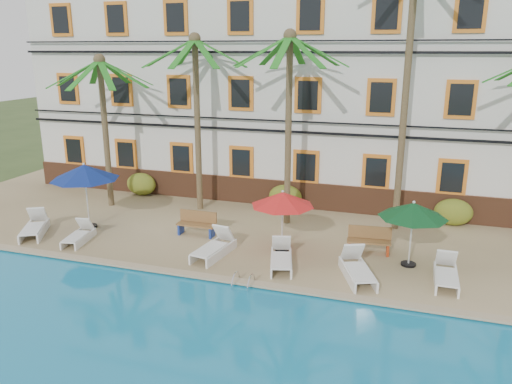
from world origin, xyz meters
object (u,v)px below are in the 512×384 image
(palm_b, at_px, (197,98))
(lounger_f, at_px, (446,274))
(lounger_d, at_px, (281,258))
(lounger_a, at_px, (34,227))
(lounger_b, at_px, (79,235))
(umbrella_blue, at_px, (84,172))
(pool_ladder, at_px, (243,284))
(lounger_e, at_px, (357,269))
(bench_right, at_px, (369,240))
(bench_left, at_px, (197,223))
(palm_c, at_px, (289,102))
(palm_a, at_px, (103,109))
(lounger_c, at_px, (214,247))
(umbrella_red, at_px, (283,199))
(umbrella_green, at_px, (413,211))
(palm_d, at_px, (409,57))

(palm_b, height_order, lounger_f, palm_b)
(palm_b, bearing_deg, lounger_d, -43.76)
(lounger_a, xyz_separation_m, lounger_b, (2.10, -0.12, -0.05))
(umbrella_blue, relative_size, lounger_f, 1.40)
(umbrella_blue, relative_size, lounger_b, 1.50)
(pool_ladder, bearing_deg, lounger_e, 24.62)
(pool_ladder, bearing_deg, bench_right, 47.68)
(lounger_a, height_order, bench_left, lounger_a)
(lounger_a, height_order, lounger_b, lounger_a)
(palm_b, bearing_deg, lounger_b, -117.95)
(lounger_e, distance_m, bench_right, 2.23)
(lounger_d, bearing_deg, palm_c, 101.89)
(palm_a, bearing_deg, lounger_c, -30.49)
(umbrella_blue, relative_size, umbrella_red, 1.19)
(lounger_a, bearing_deg, palm_c, 25.66)
(bench_left, bearing_deg, lounger_c, -50.14)
(umbrella_red, xyz_separation_m, lounger_e, (2.80, -1.44, -1.58))
(palm_b, relative_size, lounger_e, 3.49)
(palm_c, height_order, bench_left, palm_c)
(lounger_b, bearing_deg, palm_c, 32.87)
(palm_c, distance_m, lounger_b, 9.35)
(lounger_b, bearing_deg, lounger_e, 0.18)
(palm_b, bearing_deg, pool_ladder, -56.46)
(palm_b, xyz_separation_m, pool_ladder, (4.28, -6.46, -4.88))
(umbrella_green, bearing_deg, bench_left, 176.62)
(umbrella_red, distance_m, lounger_d, 2.08)
(bench_right, xyz_separation_m, pool_ladder, (-3.37, -3.70, -0.47))
(bench_left, distance_m, pool_ladder, 4.64)
(umbrella_red, distance_m, lounger_b, 7.69)
(umbrella_green, relative_size, lounger_d, 1.10)
(lounger_d, bearing_deg, umbrella_green, 18.70)
(lounger_a, relative_size, lounger_b, 1.19)
(palm_a, xyz_separation_m, bench_right, (11.74, -2.03, -3.92))
(palm_d, xyz_separation_m, bench_left, (-7.21, -3.08, -6.13))
(lounger_a, relative_size, lounger_e, 0.98)
(palm_a, bearing_deg, palm_c, 0.83)
(palm_c, bearing_deg, lounger_e, -52.35)
(lounger_b, distance_m, bench_left, 4.36)
(lounger_e, bearing_deg, lounger_f, 10.93)
(lounger_a, bearing_deg, umbrella_red, 8.17)
(bench_left, height_order, bench_right, same)
(palm_d, distance_m, lounger_c, 9.79)
(umbrella_red, bearing_deg, lounger_d, -76.08)
(palm_c, relative_size, lounger_c, 3.60)
(palm_b, xyz_separation_m, umbrella_green, (9.02, -3.47, -2.99))
(pool_ladder, bearing_deg, bench_left, 131.66)
(lounger_b, xyz_separation_m, lounger_d, (7.69, 0.19, 0.03))
(bench_left, bearing_deg, umbrella_blue, -172.88)
(lounger_b, height_order, bench_left, bench_left)
(lounger_b, bearing_deg, bench_right, 12.31)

